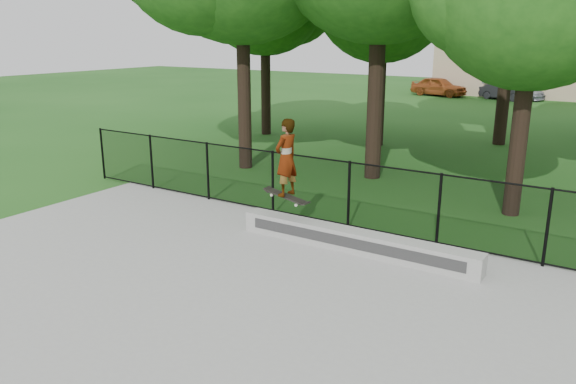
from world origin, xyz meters
name	(u,v)px	position (x,y,z in m)	size (l,w,h in m)	color
ground	(152,353)	(0.00, 0.00, 0.00)	(100.00, 100.00, 0.00)	#1A4D15
concrete_slab	(152,351)	(0.00, 0.00, 0.03)	(14.00, 12.00, 0.06)	#979692
grind_ledge	(354,241)	(0.74, 4.70, 0.27)	(4.99, 0.40, 0.42)	#A8A8A3
car_a	(439,86)	(-7.13, 33.91, 0.65)	(1.53, 3.78, 1.30)	#9E481C
car_b	(505,92)	(-2.70, 33.82, 0.54)	(1.13, 2.94, 1.07)	black
car_c	(514,91)	(-2.30, 34.52, 0.57)	(1.58, 3.58, 1.13)	gray
skater_airborne	(286,159)	(-0.81, 4.64, 1.73)	(0.83, 0.63, 1.75)	black
chainlink_fence	(349,194)	(0.00, 5.90, 0.81)	(16.06, 0.06, 1.50)	black
distant_building	(532,63)	(-2.00, 38.00, 2.16)	(12.40, 6.40, 4.30)	tan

